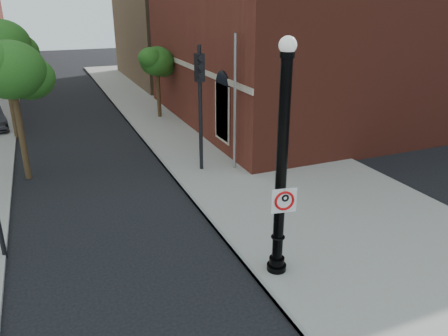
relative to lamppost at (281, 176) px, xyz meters
name	(u,v)px	position (x,y,z in m)	size (l,w,h in m)	color
ground	(178,291)	(-2.65, 0.26, -2.80)	(120.00, 120.00, 0.00)	black
sidewalk_right	(234,145)	(3.35, 10.26, -2.74)	(8.00, 60.00, 0.12)	gray
curb_edge	(156,155)	(-0.60, 10.26, -2.73)	(0.10, 60.00, 0.14)	gray
brick_wall_building	(359,9)	(13.35, 14.26, 3.46)	(22.30, 16.30, 12.50)	maroon
lamppost	(281,176)	(0.00, 0.00, 0.00)	(0.51, 0.51, 6.07)	black
no_parking_sign	(284,200)	(0.03, -0.16, -0.60)	(0.64, 0.15, 0.65)	white
traffic_signal_right	(200,89)	(0.70, 7.69, 0.69)	(0.35, 0.44, 5.19)	black
utility_pole	(235,106)	(2.02, 7.27, 0.00)	(0.11, 0.11, 5.60)	#999999
street_tree_a	(12,71)	(-6.01, 9.73, 1.49)	(3.02, 2.73, 5.44)	#342415
street_tree_b	(2,46)	(-6.55, 15.94, 1.90)	(3.30, 2.98, 5.95)	#342415
street_tree_c	(157,62)	(1.40, 17.06, 0.56)	(2.37, 2.14, 4.27)	#342415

